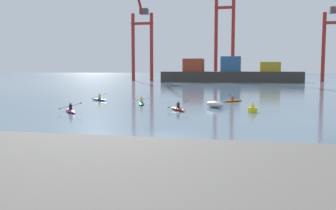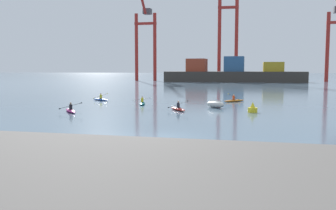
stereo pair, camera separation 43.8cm
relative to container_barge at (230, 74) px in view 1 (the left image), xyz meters
name	(u,v)px [view 1 (the left image)]	position (x,y,z in m)	size (l,w,h in m)	color
ground_plane	(162,137)	(1.01, -101.46, -2.65)	(800.00, 800.00, 0.00)	slate
container_barge	(230,74)	(0.00, 0.00, 0.00)	(44.44, 10.83, 8.17)	#38332D
gantry_crane_west	(142,33)	(-31.58, 6.46, 14.18)	(8.06, 16.46, 36.36)	maroon
gantry_crane_west_mid	(225,23)	(-2.42, 7.56, 17.24)	(7.04, 19.73, 40.97)	maroon
gantry_crane_east_mid	(335,32)	(33.01, 6.86, 13.47)	(7.75, 19.96, 33.60)	maroon
capsized_dinghy	(215,104)	(2.59, -83.25, -2.30)	(2.63, 2.60, 0.76)	beige
channel_buoy	(253,108)	(6.50, -86.87, -2.29)	(0.90, 0.90, 1.00)	yellow
kayak_orange	(233,100)	(4.18, -75.43, -2.48)	(2.73, 2.92, 1.01)	orange
kayak_red	(178,109)	(-0.80, -86.72, -2.48)	(2.37, 3.17, 0.98)	red
kayak_teal	(142,103)	(-6.09, -81.57, -2.48)	(2.22, 3.45, 0.95)	teal
kayak_magenta	(70,110)	(-10.51, -90.59, -2.48)	(2.59, 3.03, 0.95)	#C13384
kayak_blue	(99,99)	(-13.03, -77.52, -2.48)	(3.17, 2.37, 0.95)	#2856B2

